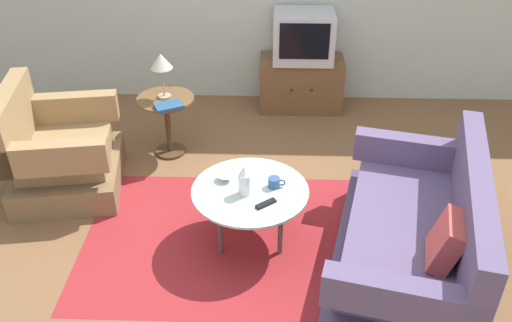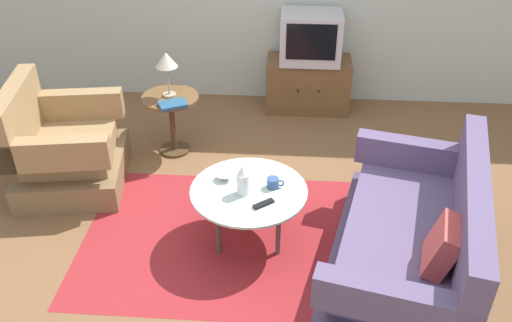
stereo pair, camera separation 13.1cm
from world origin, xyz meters
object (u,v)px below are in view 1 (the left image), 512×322
at_px(couch, 412,241).
at_px(table_lamp, 161,63).
at_px(tv_stand, 301,84).
at_px(vase, 245,181).
at_px(side_table, 167,114).
at_px(mug, 274,182).
at_px(armchair, 59,155).
at_px(coffee_table, 250,194).
at_px(book, 169,106).
at_px(tv_remote_dark, 266,204).
at_px(television, 303,36).
at_px(bowl, 225,178).

height_order(couch, table_lamp, table_lamp).
relative_size(couch, tv_stand, 2.13).
bearing_deg(vase, side_table, 121.50).
xyz_separation_m(tv_stand, vase, (-0.49, -2.24, 0.30)).
bearing_deg(table_lamp, mug, -50.24).
bearing_deg(vase, mug, 23.22).
xyz_separation_m(armchair, coffee_table, (1.63, -0.65, 0.11)).
distance_m(tv_stand, book, 1.69).
height_order(side_table, vase, vase).
bearing_deg(book, vase, -83.70).
distance_m(couch, tv_remote_dark, 1.03).
distance_m(coffee_table, table_lamp, 1.56).
height_order(television, table_lamp, television).
xyz_separation_m(vase, tv_remote_dark, (0.15, -0.12, -0.10)).
height_order(couch, bowl, couch).
bearing_deg(vase, book, 123.25).
bearing_deg(bowl, television, 72.75).
distance_m(couch, tv_stand, 2.60).
distance_m(bowl, book, 1.09).
bearing_deg(side_table, coffee_table, -56.30).
relative_size(side_table, television, 0.94).
height_order(coffee_table, television, television).
bearing_deg(armchair, television, 117.06).
distance_m(armchair, table_lamp, 1.16).
bearing_deg(armchair, mug, 62.39).
bearing_deg(coffee_table, vase, -127.50).
relative_size(armchair, mug, 8.55).
height_order(tv_stand, bowl, tv_stand).
xyz_separation_m(coffee_table, tv_remote_dark, (0.12, -0.17, 0.05)).
distance_m(television, tv_remote_dark, 2.39).
height_order(coffee_table, tv_remote_dark, tv_remote_dark).
distance_m(couch, television, 2.63).
relative_size(couch, table_lamp, 4.49).
relative_size(tv_stand, tv_remote_dark, 5.85).
bearing_deg(television, tv_stand, 90.00).
xyz_separation_m(bowl, tv_remote_dark, (0.30, -0.29, -0.01)).
bearing_deg(vase, couch, -13.35).
distance_m(tv_stand, television, 0.53).
bearing_deg(bowl, side_table, 119.56).
bearing_deg(coffee_table, tv_stand, 78.34).
relative_size(side_table, table_lamp, 1.39).
relative_size(couch, tv_remote_dark, 12.44).
bearing_deg(side_table, armchair, -144.96).
bearing_deg(tv_stand, mug, -97.42).
bearing_deg(vase, table_lamp, 121.42).
bearing_deg(mug, vase, -156.78).
bearing_deg(coffee_table, side_table, 123.70).
relative_size(side_table, vase, 2.49).
xyz_separation_m(tv_remote_dark, book, (-0.87, 1.21, 0.11)).
bearing_deg(bowl, table_lamp, 119.49).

